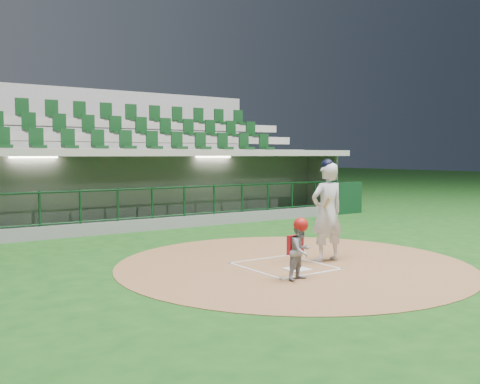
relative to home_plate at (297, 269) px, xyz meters
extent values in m
plane|color=#144112|center=(0.00, 0.70, -0.02)|extent=(120.00, 120.00, 0.00)
cylinder|color=brown|center=(0.30, 0.50, -0.02)|extent=(7.20, 7.20, 0.01)
cube|color=white|center=(0.00, 0.00, 0.00)|extent=(0.43, 0.43, 0.02)
cube|color=silver|center=(-0.75, 0.40, 0.00)|extent=(0.05, 1.80, 0.01)
cube|color=white|center=(0.75, 0.40, 0.00)|extent=(0.05, 1.80, 0.01)
cube|color=silver|center=(0.00, 1.25, 0.00)|extent=(1.55, 0.05, 0.01)
cube|color=white|center=(0.00, -0.45, 0.00)|extent=(1.55, 0.05, 0.01)
cube|color=slate|center=(0.00, 8.20, -0.57)|extent=(15.00, 3.00, 0.10)
cube|color=gray|center=(0.00, 9.80, 0.83)|extent=(15.00, 0.20, 2.70)
cube|color=#ACA598|center=(0.00, 9.68, 1.08)|extent=(13.50, 0.04, 0.90)
cube|color=slate|center=(7.50, 8.20, 0.83)|extent=(0.20, 3.00, 2.70)
cube|color=gray|center=(0.00, 7.95, 2.28)|extent=(15.40, 3.50, 0.20)
cube|color=slate|center=(0.00, 6.65, 0.13)|extent=(15.00, 0.15, 0.40)
cube|color=black|center=(0.00, 6.65, 1.70)|extent=(15.00, 0.01, 0.95)
cube|color=brown|center=(0.00, 9.25, -0.30)|extent=(12.75, 0.40, 0.45)
cube|color=white|center=(-3.00, 8.20, 2.15)|extent=(1.30, 0.35, 0.04)
cube|color=white|center=(3.00, 8.20, 2.15)|extent=(1.30, 0.35, 0.04)
cube|color=black|center=(7.80, 6.60, 0.58)|extent=(1.80, 0.18, 1.20)
imported|color=#A61114|center=(-1.65, 9.20, 0.35)|extent=(1.04, 0.48, 1.74)
imported|color=#A9121C|center=(0.32, 8.92, 0.25)|extent=(0.89, 0.74, 1.55)
imported|color=#AA1812|center=(5.71, 9.04, 0.24)|extent=(1.47, 0.64, 1.53)
cube|color=gray|center=(0.00, 11.45, 1.13)|extent=(17.00, 6.50, 2.50)
cube|color=#ACA89C|center=(0.00, 9.95, 2.28)|extent=(16.60, 0.95, 0.30)
cube|color=gray|center=(0.00, 10.90, 2.83)|extent=(16.60, 0.95, 0.30)
cube|color=gray|center=(0.00, 11.85, 3.38)|extent=(16.60, 0.95, 0.30)
cube|color=gray|center=(0.00, 14.80, 2.50)|extent=(17.00, 0.25, 5.05)
imported|color=silver|center=(1.07, 0.32, 1.02)|extent=(0.80, 0.57, 2.06)
sphere|color=black|center=(1.07, 0.32, 1.99)|extent=(0.28, 0.28, 0.28)
cylinder|color=#A18449|center=(0.82, 0.07, 1.23)|extent=(0.58, 0.79, 0.39)
imported|color=gray|center=(-0.49, -0.67, 0.51)|extent=(0.59, 0.51, 1.04)
sphere|color=#B31513|center=(-0.49, -0.67, 0.98)|extent=(0.26, 0.26, 0.26)
cube|color=#AD121B|center=(-0.49, -0.52, 0.60)|extent=(0.32, 0.10, 0.35)
camera|label=1|loc=(-6.64, -7.87, 2.22)|focal=40.00mm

